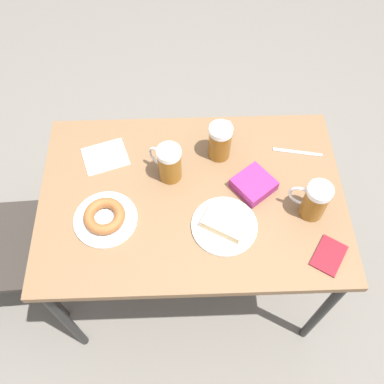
{
  "coord_description": "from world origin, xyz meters",
  "views": [
    {
      "loc": [
        -0.8,
        0.03,
        2.04
      ],
      "look_at": [
        0.0,
        0.0,
        0.75
      ],
      "focal_mm": 40.0,
      "sensor_mm": 36.0,
      "label": 1
    }
  ],
  "objects": [
    {
      "name": "plate_with_cake",
      "position": [
        -0.13,
        -0.11,
        0.75
      ],
      "size": [
        0.23,
        0.23,
        0.05
      ],
      "color": "white",
      "rests_on": "table"
    },
    {
      "name": "beer_mug_center",
      "position": [
        0.18,
        -0.11,
        0.81
      ],
      "size": [
        0.13,
        0.09,
        0.15
      ],
      "color": "#8C5619",
      "rests_on": "table"
    },
    {
      "name": "beer_mug_right",
      "position": [
        0.09,
        0.08,
        0.81
      ],
      "size": [
        0.1,
        0.12,
        0.15
      ],
      "color": "#8C5619",
      "rests_on": "table"
    },
    {
      "name": "fork",
      "position": [
        0.18,
        -0.41,
        0.74
      ],
      "size": [
        0.05,
        0.18,
        0.0
      ],
      "rotation": [
        0.0,
        0.0,
        2.95
      ],
      "color": "silver",
      "rests_on": "table"
    },
    {
      "name": "napkin_folded",
      "position": [
        0.18,
        0.32,
        0.74
      ],
      "size": [
        0.18,
        0.19,
        0.0
      ],
      "rotation": [
        0.0,
        0.0,
        1.89
      ],
      "color": "white",
      "rests_on": "table"
    },
    {
      "name": "plate_with_donut",
      "position": [
        -0.09,
        0.3,
        0.75
      ],
      "size": [
        0.22,
        0.22,
        0.05
      ],
      "color": "white",
      "rests_on": "table"
    },
    {
      "name": "beer_mug_left",
      "position": [
        -0.08,
        -0.41,
        0.81
      ],
      "size": [
        0.09,
        0.13,
        0.15
      ],
      "color": "#8C5619",
      "rests_on": "table"
    },
    {
      "name": "passport_near_edge",
      "position": [
        -0.25,
        -0.44,
        0.74
      ],
      "size": [
        0.15,
        0.14,
        0.01
      ],
      "rotation": [
        0.0,
        0.0,
        4.12
      ],
      "color": "maroon",
      "rests_on": "table"
    },
    {
      "name": "table",
      "position": [
        0.0,
        0.0,
        0.67
      ],
      "size": [
        0.73,
        1.09,
        0.73
      ],
      "color": "brown",
      "rests_on": "ground_plane"
    },
    {
      "name": "ground_plane",
      "position": [
        0.0,
        0.0,
        0.0
      ],
      "size": [
        8.0,
        8.0,
        0.0
      ],
      "primitive_type": "plane",
      "color": "#666059"
    },
    {
      "name": "blue_pouch",
      "position": [
        0.02,
        -0.22,
        0.76
      ],
      "size": [
        0.18,
        0.18,
        0.04
      ],
      "rotation": [
        0.0,
        0.0,
        0.65
      ],
      "color": "#8C2366",
      "rests_on": "table"
    }
  ]
}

